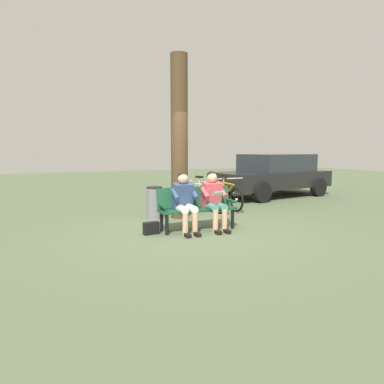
# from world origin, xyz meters

# --- Properties ---
(ground_plane) EXTENTS (40.00, 40.00, 0.00)m
(ground_plane) POSITION_xyz_m (0.00, 0.00, 0.00)
(ground_plane) COLOR #566647
(bench) EXTENTS (1.60, 0.48, 0.87)m
(bench) POSITION_xyz_m (-0.11, -0.12, 0.51)
(bench) COLOR #194C2D
(bench) RESTS_ON ground
(person_reading) EXTENTS (0.49, 0.76, 1.20)m
(person_reading) POSITION_xyz_m (-0.43, 0.04, 0.66)
(person_reading) COLOR #D84C59
(person_reading) RESTS_ON ground
(person_companion) EXTENTS (0.49, 0.76, 1.20)m
(person_companion) POSITION_xyz_m (0.21, 0.04, 0.66)
(person_companion) COLOR #334772
(person_companion) RESTS_ON ground
(handbag) EXTENTS (0.32, 0.19, 0.24)m
(handbag) POSITION_xyz_m (0.88, -0.04, 0.12)
(handbag) COLOR black
(handbag) RESTS_ON ground
(tree_trunk) EXTENTS (0.40, 0.40, 3.84)m
(tree_trunk) POSITION_xyz_m (-0.23, -1.42, 1.92)
(tree_trunk) COLOR #4C3823
(tree_trunk) RESTS_ON ground
(litter_bin) EXTENTS (0.38, 0.38, 0.76)m
(litter_bin) POSITION_xyz_m (0.37, -1.55, 0.38)
(litter_bin) COLOR slate
(litter_bin) RESTS_ON ground
(bicycle_red) EXTENTS (0.48, 1.68, 0.94)m
(bicycle_red) POSITION_xyz_m (-1.86, -2.07, 0.36)
(bicycle_red) COLOR black
(bicycle_red) RESTS_ON ground
(bicycle_silver) EXTENTS (0.73, 1.58, 0.94)m
(bicycle_silver) POSITION_xyz_m (-1.13, -1.97, 0.36)
(bicycle_silver) COLOR black
(bicycle_silver) RESTS_ON ground
(bicycle_blue) EXTENTS (0.56, 1.65, 0.94)m
(bicycle_blue) POSITION_xyz_m (-0.40, -1.87, 0.36)
(bicycle_blue) COLOR black
(bicycle_blue) RESTS_ON ground
(parked_car) EXTENTS (4.46, 2.62, 1.47)m
(parked_car) POSITION_xyz_m (-4.64, -3.82, 0.77)
(parked_car) COLOR black
(parked_car) RESTS_ON ground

